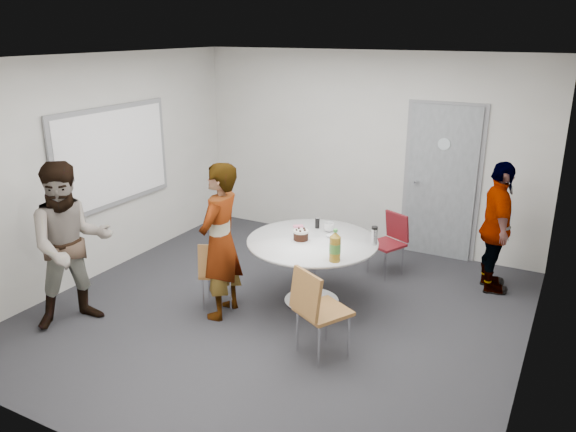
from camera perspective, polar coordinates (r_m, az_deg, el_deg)
The scene contains 15 objects.
floor at distance 6.27m, azimuth -1.00°, elevation -9.72°, with size 5.00×5.00×0.00m, color black.
ceiling at distance 5.53m, azimuth -1.16°, elevation 15.74°, with size 5.00×5.00×0.00m, color silver.
wall_back at distance 7.97m, azimuth 7.82°, elevation 6.65°, with size 5.00×5.00×0.00m, color #BBB9B2.
wall_left at distance 7.28m, azimuth -18.58°, elevation 4.71°, with size 5.00×5.00×0.00m, color #BBB9B2.
wall_right at distance 5.08m, azimuth 24.34°, elevation -1.76°, with size 5.00×5.00×0.00m, color #BBB9B2.
wall_front at distance 3.91m, azimuth -19.41°, elevation -7.06°, with size 5.00×5.00×0.00m, color #BBB9B2.
door at distance 7.72m, azimuth 15.32°, elevation 3.30°, with size 1.02×0.17×2.12m.
whiteboard at distance 7.36m, azimuth -17.32°, elevation 5.79°, with size 0.04×1.90×1.25m.
table at distance 6.20m, azimuth 2.67°, elevation -3.39°, with size 1.45×1.45×1.09m.
chair_near_left at distance 6.20m, azimuth -7.23°, elevation -5.34°, with size 0.50×0.52×0.79m.
chair_near_right at distance 5.24m, azimuth 2.82°, elevation -9.00°, with size 0.59×0.61×0.90m.
chair_far at distance 7.16m, azimuth 10.41°, elevation -2.18°, with size 0.50×0.52×0.78m.
person_main at distance 5.93m, azimuth -6.89°, elevation -2.58°, with size 0.62×0.40×1.69m, color #A5C6EA.
person_left at distance 6.14m, azimuth -21.17°, elevation -2.75°, with size 0.85×0.66×1.74m, color white.
person_right at distance 6.91m, azimuth 20.45°, elevation -1.13°, with size 0.92×0.38×1.56m, color black.
Camera 1 is at (2.71, -4.81, 2.97)m, focal length 35.00 mm.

